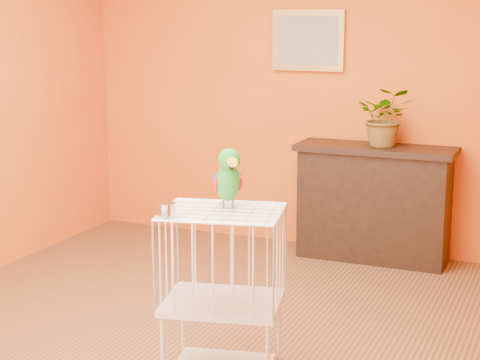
% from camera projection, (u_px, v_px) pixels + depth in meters
% --- Properties ---
extents(ground, '(4.50, 4.50, 0.00)m').
position_uv_depth(ground, '(190.00, 336.00, 4.99)').
color(ground, brown).
rests_on(ground, ground).
extents(room_shell, '(4.50, 4.50, 4.50)m').
position_uv_depth(room_shell, '(186.00, 81.00, 4.66)').
color(room_shell, orange).
rests_on(room_shell, ground).
extents(console_cabinet, '(1.26, 0.45, 0.94)m').
position_uv_depth(console_cabinet, '(374.00, 203.00, 6.47)').
color(console_cabinet, black).
rests_on(console_cabinet, ground).
extents(potted_plant, '(0.49, 0.53, 0.37)m').
position_uv_depth(potted_plant, '(386.00, 123.00, 6.32)').
color(potted_plant, '#26722D').
rests_on(potted_plant, console_cabinet).
extents(framed_picture, '(0.62, 0.04, 0.50)m').
position_uv_depth(framed_picture, '(308.00, 40.00, 6.62)').
color(framed_picture, '#AB8A3D').
rests_on(framed_picture, room_shell).
extents(birdcage, '(0.71, 0.60, 0.96)m').
position_uv_depth(birdcage, '(223.00, 294.00, 4.30)').
color(birdcage, beige).
rests_on(birdcage, ground).
extents(feed_cup, '(0.10, 0.10, 0.07)m').
position_uv_depth(feed_cup, '(166.00, 210.00, 4.07)').
color(feed_cup, silver).
rests_on(feed_cup, birdcage).
extents(parrot, '(0.23, 0.28, 0.33)m').
position_uv_depth(parrot, '(228.00, 177.00, 4.22)').
color(parrot, '#59544C').
rests_on(parrot, birdcage).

